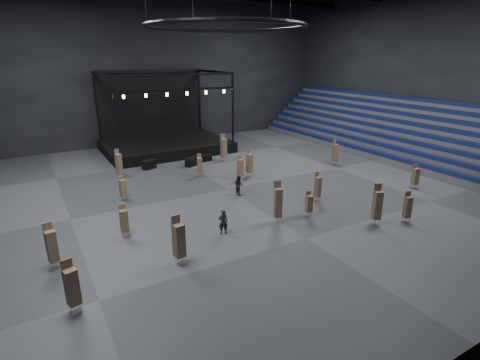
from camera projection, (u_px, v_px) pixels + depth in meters
floor at (227, 189)px, 32.17m from camera, size 50.00×50.00×0.00m
wall_back at (147, 71)px, 46.52m from camera, size 50.00×0.20×18.00m
wall_right at (427, 73)px, 41.13m from camera, size 0.20×42.00×18.00m
bleachers_right at (405, 140)px, 42.48m from camera, size 7.20×40.00×6.40m
stage at (164, 138)px, 45.03m from camera, size 14.00×10.00×9.20m
truss_ring at (225, 26)px, 28.01m from camera, size 12.30×12.30×5.15m
flight_case_left at (149, 165)px, 37.72m from camera, size 1.48×1.07×0.89m
flight_case_mid at (191, 162)px, 38.70m from camera, size 1.47×1.10×0.88m
flight_case_right at (206, 158)px, 40.47m from camera, size 1.16×0.68×0.74m
chair_stack_0 at (318, 186)px, 29.25m from camera, size 0.46×0.46×2.37m
chair_stack_1 at (415, 176)px, 31.94m from camera, size 0.56×0.56×2.16m
chair_stack_2 at (309, 203)px, 26.56m from camera, size 0.52×0.52×1.85m
chair_stack_3 at (200, 165)px, 35.12m from camera, size 0.50×0.50×2.20m
chair_stack_4 at (119, 163)px, 34.90m from camera, size 0.59×0.59×2.70m
chair_stack_5 at (240, 167)px, 34.26m from camera, size 0.54×0.54×2.27m
chair_stack_6 at (123, 188)px, 29.45m from camera, size 0.51×0.51×2.00m
chair_stack_7 at (179, 240)px, 20.32m from camera, size 0.63×0.63×2.85m
chair_stack_8 at (335, 152)px, 38.71m from camera, size 0.55×0.55×2.69m
chair_stack_9 at (224, 147)px, 40.09m from camera, size 0.56×0.56×2.98m
chair_stack_10 at (124, 220)px, 23.43m from camera, size 0.48×0.48×2.19m
chair_stack_11 at (52, 246)px, 19.93m from camera, size 0.59×0.59×2.64m
chair_stack_12 at (377, 204)px, 25.11m from camera, size 0.67×0.67×2.89m
chair_stack_13 at (249, 163)px, 35.04m from camera, size 0.66×0.66×2.63m
chair_stack_14 at (408, 207)px, 25.57m from camera, size 0.54×0.54×2.21m
chair_stack_15 at (72, 286)px, 16.48m from camera, size 0.64×0.64×2.60m
chair_stack_16 at (278, 202)px, 25.41m from camera, size 0.66×0.66×2.97m
man_center at (223, 222)px, 23.94m from camera, size 0.69×0.54×1.67m
crew_member at (239, 185)px, 30.66m from camera, size 0.66×0.83×1.65m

